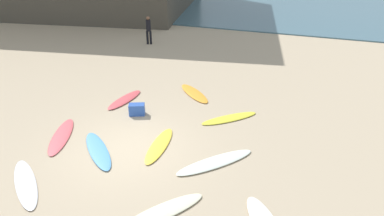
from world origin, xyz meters
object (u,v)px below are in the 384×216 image
at_px(surfboard_2, 194,93).
at_px(surfboard_4, 215,162).
at_px(surfboard_1, 229,118).
at_px(surfboard_0, 125,100).
at_px(surfboard_6, 163,211).
at_px(beachgoer_near, 149,29).
at_px(beach_cooler, 137,109).
at_px(surfboard_5, 98,150).
at_px(surfboard_9, 159,145).
at_px(surfboard_3, 26,183).
at_px(surfboard_8, 61,136).

bearing_deg(surfboard_2, surfboard_4, -110.05).
bearing_deg(surfboard_1, surfboard_0, 46.20).
relative_size(surfboard_0, surfboard_6, 0.90).
bearing_deg(beachgoer_near, surfboard_1, 116.42).
bearing_deg(beach_cooler, surfboard_6, -56.00).
height_order(surfboard_1, surfboard_4, surfboard_4).
height_order(surfboard_0, beachgoer_near, beachgoer_near).
relative_size(surfboard_0, surfboard_1, 0.90).
bearing_deg(beachgoer_near, surfboard_4, 108.67).
relative_size(surfboard_2, surfboard_5, 0.91).
relative_size(surfboard_0, surfboard_9, 0.94).
relative_size(surfboard_3, surfboard_5, 1.03).
height_order(surfboard_8, beachgoer_near, beachgoer_near).
bearing_deg(beachgoer_near, surfboard_5, 91.64).
relative_size(surfboard_2, surfboard_9, 0.99).
bearing_deg(surfboard_5, surfboard_8, -57.26).
distance_m(surfboard_4, surfboard_5, 3.71).
relative_size(surfboard_0, beach_cooler, 3.47).
relative_size(surfboard_1, beachgoer_near, 1.33).
bearing_deg(surfboard_5, surfboard_9, 161.69).
height_order(surfboard_4, surfboard_8, surfboard_4).
bearing_deg(surfboard_6, surfboard_5, 8.82).
distance_m(surfboard_4, beachgoer_near, 12.60).
relative_size(surfboard_3, surfboard_6, 1.07).
xyz_separation_m(surfboard_1, beach_cooler, (-3.39, -0.79, 0.19)).
xyz_separation_m(surfboard_0, surfboard_4, (4.65, -2.91, -0.00)).
xyz_separation_m(surfboard_2, surfboard_9, (0.19, -4.12, -0.00)).
distance_m(surfboard_8, beach_cooler, 2.83).
bearing_deg(surfboard_6, surfboard_9, -25.06).
bearing_deg(surfboard_3, surfboard_0, 40.50).
height_order(surfboard_0, surfboard_4, surfboard_0).
xyz_separation_m(surfboard_9, beachgoer_near, (-5.10, 10.11, 0.91)).
distance_m(surfboard_5, beach_cooler, 2.60).
relative_size(surfboard_1, surfboard_3, 0.94).
height_order(surfboard_9, beachgoer_near, beachgoer_near).
distance_m(surfboard_1, surfboard_2, 2.52).
distance_m(surfboard_6, beachgoer_near, 14.29).
xyz_separation_m(surfboard_0, beach_cooler, (1.04, -0.92, 0.18)).
bearing_deg(beachgoer_near, surfboard_8, 83.80).
distance_m(surfboard_1, surfboard_8, 5.93).
bearing_deg(surfboard_8, surfboard_3, 82.35).
height_order(surfboard_0, surfboard_8, surfboard_0).
relative_size(surfboard_3, surfboard_4, 0.93).
height_order(surfboard_0, surfboard_5, surfboard_0).
height_order(surfboard_1, surfboard_3, surfboard_1).
xyz_separation_m(surfboard_5, surfboard_6, (2.99, -1.75, -0.00)).
relative_size(surfboard_1, surfboard_9, 1.05).
bearing_deg(surfboard_3, surfboard_6, -45.52).
bearing_deg(surfboard_0, surfboard_3, -81.66).
height_order(surfboard_2, surfboard_6, surfboard_2).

